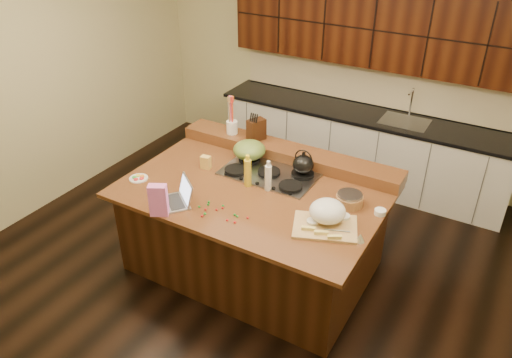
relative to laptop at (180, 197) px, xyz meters
The scene contains 35 objects.
room 0.78m from the laptop, 49.25° to the left, with size 5.52×5.02×2.72m.
island 0.86m from the laptop, 49.25° to the left, with size 2.40×1.60×0.92m.
back_ledge 1.30m from the laptop, 69.83° to the left, with size 2.40×0.30×0.12m, color black.
cooktop 0.94m from the laptop, 61.35° to the left, with size 0.92×0.52×0.05m.
back_counter 2.85m from the laptop, 74.75° to the left, with size 3.70×0.66×2.40m.
kettle 1.21m from the laptop, 51.78° to the left, with size 0.20×0.20×0.18m, color black.
green_bowl 0.96m from the laptop, 81.15° to the left, with size 0.33×0.33×0.18m, color #58712D.
laptop is the anchor object (origin of this frame).
oil_bottle 0.67m from the laptop, 55.75° to the left, with size 0.07×0.07×0.27m, color gold.
vinegar_bottle 0.82m from the laptop, 45.17° to the left, with size 0.06×0.06×0.25m, color silver.
wooden_tray 1.30m from the laptop, 15.44° to the left, with size 0.62×0.54×0.21m.
ramekin_a 1.19m from the laptop, 13.59° to the left, with size 0.10×0.10×0.04m, color white.
ramekin_b 1.75m from the laptop, 24.02° to the left, with size 0.10×0.10×0.04m, color white.
ramekin_c 1.44m from the laptop, 19.44° to the left, with size 0.10×0.10×0.04m, color white.
strainer_bowl 1.50m from the laptop, 28.78° to the left, with size 0.24×0.24×0.09m, color #996B3F.
kitchen_timer 1.60m from the laptop, ahead, with size 0.08×0.08×0.07m, color silver.
pink_bag 0.26m from the laptop, 98.08° to the right, with size 0.15×0.08×0.29m, color #E76DC4.
candy_plate 0.61m from the laptop, 168.77° to the left, with size 0.18×0.18×0.01m, color white.
package_box 0.64m from the laptop, 104.18° to the left, with size 0.09×0.07×0.13m, color #E6B751.
utensil_crock 1.25m from the laptop, 100.66° to the left, with size 0.12×0.12×0.14m, color white.
knife_block 1.23m from the laptop, 86.61° to the left, with size 0.11×0.18×0.23m, color black.
gumdrop_0 0.59m from the laptop, ahead, with size 0.02×0.02×0.02m, color red.
gumdrop_1 0.26m from the laptop, 26.92° to the left, with size 0.02×0.02×0.02m, color #198C26.
gumdrop_2 0.32m from the laptop, 16.77° to the right, with size 0.02×0.02×0.02m, color red.
gumdrop_3 0.57m from the laptop, ahead, with size 0.02×0.02×0.02m, color #198C26.
gumdrop_4 0.52m from the laptop, ahead, with size 0.02×0.02×0.02m, color red.
gumdrop_5 0.31m from the laptop, ahead, with size 0.02×0.02×0.02m, color #198C26.
gumdrop_6 0.66m from the laptop, ahead, with size 0.02×0.02×0.02m, color red.
gumdrop_7 0.20m from the laptop, ahead, with size 0.02×0.02×0.02m, color #198C26.
gumdrop_8 0.36m from the laptop, ahead, with size 0.02×0.02×0.02m, color red.
gumdrop_9 0.26m from the laptop, 18.22° to the left, with size 0.02×0.02×0.02m, color #198C26.
gumdrop_10 0.28m from the laptop, ahead, with size 0.02×0.02×0.02m, color red.
gumdrop_11 0.54m from the laptop, ahead, with size 0.02×0.02×0.02m, color #198C26.
gumdrop_12 0.40m from the laptop, 14.47° to the left, with size 0.02×0.02×0.02m, color red.
gumdrop_13 0.39m from the laptop, 19.27° to the left, with size 0.02×0.02×0.02m, color #198C26.
Camera 1 is at (2.00, -3.39, 3.37)m, focal length 35.00 mm.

